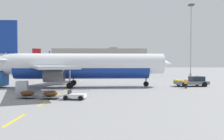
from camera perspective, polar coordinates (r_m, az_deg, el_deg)
name	(u,v)px	position (r m, az deg, el deg)	size (l,w,h in m)	color
ground	(169,81)	(57.53, 14.29, -2.73)	(400.00, 400.00, 0.00)	gray
apron_paint_markings	(79,82)	(54.05, -8.30, -2.98)	(8.00, 96.52, 0.01)	yellow
airliner_foreground	(79,66)	(42.10, -8.26, 1.10)	(34.77, 34.60, 12.20)	white
pushback_tug	(192,82)	(45.59, 19.70, -2.77)	(6.26, 3.67, 2.08)	slate
airliner_mid_left	(47,67)	(91.66, -16.12, 0.86)	(27.67, 28.16, 9.89)	silver
airliner_far_center	(9,64)	(126.74, -24.63, 1.35)	(33.46, 31.41, 12.54)	white
baggage_train	(51,95)	(28.66, -15.29, -6.04)	(8.72, 2.80, 1.14)	silver
ground_crew_worker	(186,83)	(41.17, 18.19, -3.16)	(0.62, 0.37, 1.67)	#191E38
uld_cargo_container	(22,86)	(37.67, -21.81, -3.85)	(1.83, 1.79, 1.60)	#B7BCC6
apron_light_mast_far	(191,32)	(87.50, 19.37, 9.18)	(1.80, 1.80, 25.79)	slate
terminal_satellite	(100,59)	(169.98, -3.03, 2.68)	(66.63, 26.09, 16.53)	#9E998E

